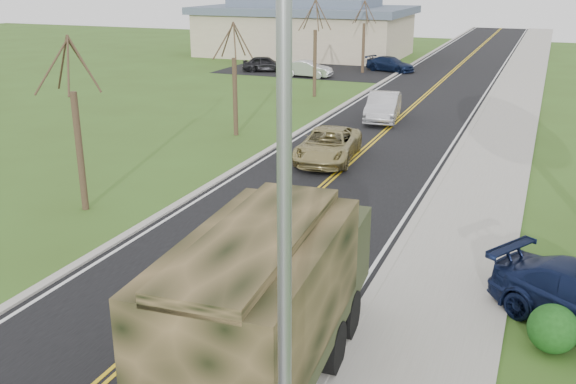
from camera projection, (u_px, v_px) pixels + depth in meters
The scene contains 16 objects.
road at pixel (433, 89), 46.67m from camera, with size 8.00×120.00×0.01m, color black.
curb_right at pixel (492, 92), 45.18m from camera, with size 0.30×120.00×0.12m, color #9E998E.
sidewalk_right at pixel (518, 94), 44.56m from camera, with size 3.20×120.00×0.10m, color #9E998E.
curb_left at pixel (377, 85), 48.14m from camera, with size 0.30×120.00×0.10m, color #9E998E.
street_light at pixel (277, 271), 7.98m from camera, with size 1.65×0.22×8.00m.
bare_tree_a at pixel (78, 137), 22.01m from camera, with size 1.93×2.26×6.08m.
bare_tree_b at pixel (235, 88), 32.58m from camera, with size 1.83×2.14×5.73m.
bare_tree_c at pixel (315, 55), 43.01m from camera, with size 2.04×2.39×6.42m.
bare_tree_d at pixel (363, 42), 53.61m from camera, with size 1.88×2.20×5.91m.
commercial_building at pixel (305, 28), 65.51m from camera, with size 25.50×21.50×5.65m.
military_truck at pixel (270, 293), 12.46m from camera, with size 2.99×7.39×3.61m.
suv_champagne at pixel (328, 145), 28.62m from camera, with size 2.35×5.10×1.42m, color #9A8D57.
sedan_silver at pixel (383, 107), 36.47m from camera, with size 1.66×4.76×1.57m, color #BBBABF.
lot_car_dark at pixel (266, 64), 54.87m from camera, with size 1.58×3.92×1.33m, color black.
lot_car_silver at pixel (308, 69), 51.95m from camera, with size 1.40×4.01×1.32m, color silver.
lot_car_navy at pixel (390, 64), 54.97m from camera, with size 1.76×4.32×1.25m, color #0E1834.
Camera 1 is at (7.74, -7.15, 7.94)m, focal length 40.00 mm.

